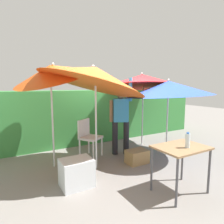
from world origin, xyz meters
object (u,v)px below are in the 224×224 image
(crate_cardboard, at_px, (137,157))
(bottle_water, at_px, (188,140))
(folding_table, at_px, (181,152))
(umbrella_orange, at_px, (168,88))
(umbrella_navy, at_px, (94,76))
(umbrella_yellow, at_px, (52,72))
(cooler_box, at_px, (77,173))
(umbrella_rainbow, at_px, (142,81))
(person_vendor, at_px, (121,117))
(chair_plastic, at_px, (88,135))

(crate_cardboard, xyz_separation_m, bottle_water, (-0.09, -1.37, 0.72))
(crate_cardboard, xyz_separation_m, folding_table, (-0.12, -1.28, 0.51))
(bottle_water, bearing_deg, folding_table, 108.51)
(umbrella_orange, height_order, umbrella_navy, umbrella_navy)
(umbrella_yellow, distance_m, umbrella_navy, 0.84)
(umbrella_yellow, bearing_deg, cooler_box, -83.50)
(umbrella_yellow, distance_m, crate_cardboard, 2.52)
(cooler_box, bearing_deg, bottle_water, -37.71)
(umbrella_rainbow, xyz_separation_m, crate_cardboard, (-0.94, -1.04, -1.68))
(umbrella_orange, xyz_separation_m, cooler_box, (-2.40, -0.33, -1.39))
(umbrella_yellow, xyz_separation_m, person_vendor, (1.61, -0.01, -1.02))
(umbrella_rainbow, height_order, chair_plastic, umbrella_rainbow)
(person_vendor, height_order, cooler_box, person_vendor)
(umbrella_yellow, height_order, chair_plastic, umbrella_yellow)
(chair_plastic, bearing_deg, umbrella_yellow, -164.27)
(person_vendor, relative_size, cooler_box, 3.58)
(umbrella_rainbow, xyz_separation_m, cooler_box, (-2.43, -1.33, -1.59))
(cooler_box, bearing_deg, umbrella_rainbow, 28.70)
(umbrella_orange, distance_m, crate_cardboard, 1.74)
(person_vendor, distance_m, bottle_water, 2.05)
(person_vendor, bearing_deg, umbrella_navy, -153.84)
(umbrella_rainbow, xyz_separation_m, chair_plastic, (-1.69, -0.11, -1.32))
(umbrella_yellow, relative_size, bottle_water, 10.03)
(folding_table, bearing_deg, crate_cardboard, 84.46)
(umbrella_orange, relative_size, cooler_box, 3.85)
(umbrella_navy, height_order, person_vendor, umbrella_navy)
(umbrella_orange, height_order, cooler_box, umbrella_orange)
(folding_table, height_order, bottle_water, bottle_water)
(umbrella_orange, relative_size, person_vendor, 1.08)
(bottle_water, bearing_deg, umbrella_navy, 116.52)
(person_vendor, distance_m, folding_table, 1.98)
(person_vendor, relative_size, crate_cardboard, 4.06)
(umbrella_rainbow, distance_m, umbrella_navy, 2.00)
(chair_plastic, relative_size, crate_cardboard, 1.92)
(person_vendor, relative_size, folding_table, 2.35)
(umbrella_rainbow, xyz_separation_m, umbrella_orange, (-0.03, -1.00, -0.20))
(umbrella_navy, relative_size, cooler_box, 4.47)
(bottle_water, bearing_deg, umbrella_yellow, 126.16)
(folding_table, distance_m, bottle_water, 0.23)
(chair_plastic, bearing_deg, bottle_water, -74.08)
(umbrella_orange, bearing_deg, chair_plastic, 151.56)
(umbrella_rainbow, relative_size, crate_cardboard, 4.71)
(cooler_box, bearing_deg, crate_cardboard, 11.06)
(person_vendor, bearing_deg, bottle_water, -92.77)
(chair_plastic, distance_m, crate_cardboard, 1.25)
(umbrella_navy, distance_m, folding_table, 2.09)
(folding_table, bearing_deg, umbrella_orange, 51.88)
(umbrella_orange, distance_m, person_vendor, 1.31)
(umbrella_yellow, relative_size, umbrella_navy, 1.03)
(umbrella_rainbow, bearing_deg, folding_table, -114.61)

